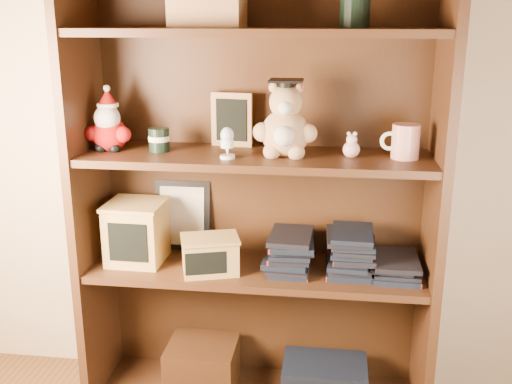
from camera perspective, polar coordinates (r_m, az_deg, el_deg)
bookcase at (r=2.06m, az=0.11°, el=-0.70°), size 1.20×0.35×1.60m
shelf_lower at (r=2.10m, az=0.00°, el=-7.43°), size 1.14×0.33×0.02m
shelf_upper at (r=1.97m, az=0.00°, el=3.28°), size 1.14×0.33×0.02m
santa_plush at (r=2.07m, az=-13.86°, el=6.11°), size 0.16×0.12×0.23m
teachers_tin at (r=2.03m, az=-9.22°, el=4.96°), size 0.07×0.07×0.08m
chalkboard_plaque at (r=2.08m, az=-2.31°, el=6.82°), size 0.15×0.09×0.19m
egg_cup at (r=1.89m, az=-2.76°, el=4.81°), size 0.05×0.05×0.10m
grad_teddy_bear at (r=1.93m, az=2.81°, el=6.26°), size 0.21×0.18×0.25m
pink_figurine at (r=1.94m, az=9.07°, el=4.25°), size 0.05×0.05×0.09m
teacher_mug at (r=1.95m, az=13.98°, el=4.69°), size 0.12×0.09×0.11m
certificate_frame at (r=2.23m, az=-7.01°, el=-2.21°), size 0.21×0.05×0.26m
treats_box at (r=2.14m, az=-11.30°, el=-3.71°), size 0.20×0.20×0.21m
pencils_box at (r=2.03m, az=-4.39°, el=-5.95°), size 0.22×0.19×0.13m
book_stack_left at (r=2.06m, az=3.23°, el=-5.64°), size 0.14×0.20×0.13m
book_stack_mid at (r=2.05m, az=9.03°, el=-5.66°), size 0.14×0.20×0.14m
book_stack_right at (r=2.07m, az=12.92°, el=-6.80°), size 0.14×0.20×0.06m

